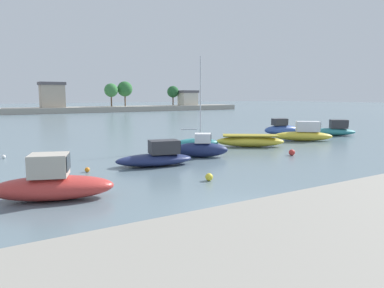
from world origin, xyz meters
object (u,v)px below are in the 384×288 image
at_px(moored_boat_8, 281,129).
at_px(moored_boat_6, 250,141).
at_px(moored_boat_2, 52,184).
at_px(moored_boat_4, 201,148).
at_px(mooring_buoy_4, 292,152).
at_px(moored_boat_7, 304,134).
at_px(moored_boat_3, 157,157).
at_px(mooring_buoy_1, 209,177).
at_px(mooring_buoy_3, 4,157).
at_px(moored_boat_9, 333,130).
at_px(mooring_buoy_0, 87,170).
at_px(moored_boat_5, 197,142).

bearing_deg(moored_boat_8, moored_boat_6, -132.84).
height_order(moored_boat_2, moored_boat_4, moored_boat_2).
relative_size(moored_boat_4, mooring_buoy_4, 8.97).
bearing_deg(moored_boat_7, moored_boat_3, -129.48).
xyz_separation_m(mooring_buoy_1, mooring_buoy_3, (-8.06, 12.62, -0.06)).
relative_size(mooring_buoy_1, mooring_buoy_4, 0.89).
bearing_deg(moored_boat_8, moored_boat_7, -96.52).
height_order(moored_boat_2, mooring_buoy_4, moored_boat_2).
distance_m(moored_boat_2, moored_boat_8, 29.24).
distance_m(moored_boat_3, moored_boat_4, 4.19).
xyz_separation_m(moored_boat_3, mooring_buoy_3, (-7.63, 7.65, -0.40)).
xyz_separation_m(mooring_buoy_3, mooring_buoy_4, (17.45, -9.34, 0.08)).
height_order(mooring_buoy_1, mooring_buoy_3, mooring_buoy_1).
bearing_deg(mooring_buoy_3, moored_boat_4, -28.89).
xyz_separation_m(moored_boat_3, moored_boat_7, (17.19, 3.70, 0.10)).
xyz_separation_m(moored_boat_6, mooring_buoy_4, (-0.48, -5.04, -0.26)).
distance_m(moored_boat_9, mooring_buoy_4, 15.32).
bearing_deg(moored_boat_4, moored_boat_9, 46.19).
bearing_deg(moored_boat_6, mooring_buoy_0, -132.96).
distance_m(moored_boat_5, moored_boat_8, 13.72).
distance_m(moored_boat_8, mooring_buoy_4, 14.05).
height_order(moored_boat_2, moored_boat_9, moored_boat_2).
bearing_deg(moored_boat_8, moored_boat_5, -147.61).
relative_size(moored_boat_6, moored_boat_7, 1.06).
xyz_separation_m(moored_boat_7, mooring_buoy_1, (-16.76, -8.67, -0.44)).
height_order(moored_boat_2, mooring_buoy_0, moored_boat_2).
bearing_deg(moored_boat_5, moored_boat_7, 17.42).
distance_m(moored_boat_6, moored_boat_9, 13.31).
relative_size(mooring_buoy_0, mooring_buoy_1, 0.72).
height_order(mooring_buoy_0, mooring_buoy_1, mooring_buoy_1).
xyz_separation_m(moored_boat_2, mooring_buoy_4, (16.70, 2.64, -0.44)).
bearing_deg(mooring_buoy_0, moored_boat_3, -4.40).
height_order(mooring_buoy_1, mooring_buoy_4, mooring_buoy_4).
distance_m(moored_boat_2, moored_boat_7, 25.37).
distance_m(moored_boat_3, moored_boat_6, 10.83).
bearing_deg(mooring_buoy_3, moored_boat_3, -45.07).
height_order(moored_boat_7, mooring_buoy_4, moored_boat_7).
bearing_deg(mooring_buoy_0, moored_boat_7, 9.01).
distance_m(moored_boat_9, mooring_buoy_1, 25.21).
bearing_deg(moored_boat_3, mooring_buoy_4, 3.50).
bearing_deg(moored_boat_2, mooring_buoy_3, 113.84).
distance_m(moored_boat_7, mooring_buoy_3, 25.14).
height_order(moored_boat_9, mooring_buoy_4, moored_boat_9).
relative_size(moored_boat_4, moored_boat_8, 0.91).
bearing_deg(mooring_buoy_0, moored_boat_4, 6.43).
xyz_separation_m(moored_boat_8, mooring_buoy_4, (-9.51, -10.33, -0.43)).
xyz_separation_m(moored_boat_2, moored_boat_7, (24.07, 8.02, -0.03)).
relative_size(moored_boat_9, mooring_buoy_0, 17.85).
relative_size(moored_boat_6, mooring_buoy_4, 12.75).
relative_size(moored_boat_8, mooring_buoy_3, 16.12).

